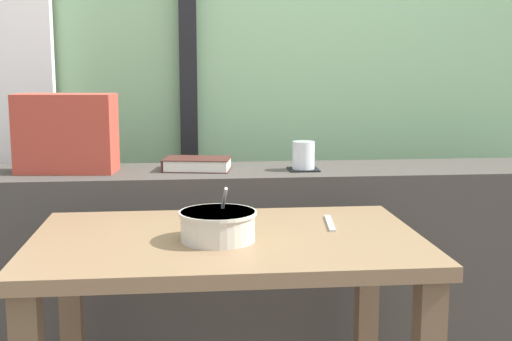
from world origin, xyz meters
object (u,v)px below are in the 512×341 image
fork_utensil (330,223)px  juice_glass (303,156)px  breakfast_table (227,287)px  coaster_square (303,169)px  closed_book (197,164)px  soup_bowl (218,226)px  throw_pillow (66,133)px

fork_utensil → juice_glass: bearing=95.5°
breakfast_table → coaster_square: (0.29, 0.59, 0.20)m
closed_book → breakfast_table: bearing=-84.2°
coaster_square → closed_book: (-0.36, 0.04, 0.02)m
soup_bowl → closed_book: bearing=93.5°
juice_glass → fork_utensil: 0.51m
fork_utensil → closed_book: bearing=129.8°
breakfast_table → soup_bowl: 0.18m
coaster_square → closed_book: size_ratio=0.41×
coaster_square → soup_bowl: soup_bowl is taller
closed_book → soup_bowl: size_ratio=1.28×
juice_glass → fork_utensil: bearing=-91.4°
coaster_square → throw_pillow: (-0.79, 0.04, 0.13)m
coaster_square → juice_glass: 0.05m
breakfast_table → closed_book: (-0.06, 0.63, 0.22)m
coaster_square → breakfast_table: bearing=-116.5°
throw_pillow → soup_bowl: 0.84m
juice_glass → throw_pillow: 0.79m
juice_glass → throw_pillow: (-0.79, 0.04, 0.08)m
breakfast_table → soup_bowl: (-0.02, -0.04, 0.17)m
breakfast_table → juice_glass: bearing=63.5°
breakfast_table → closed_book: 0.67m
closed_book → juice_glass: bearing=-6.2°
closed_book → soup_bowl: 0.68m
juice_glass → throw_pillow: bearing=177.3°
breakfast_table → coaster_square: 0.69m
soup_bowl → breakfast_table: bearing=61.2°
throw_pillow → fork_utensil: throw_pillow is taller
breakfast_table → fork_utensil: (0.28, 0.10, 0.14)m
juice_glass → soup_bowl: bearing=-116.6°
closed_book → soup_bowl: (0.04, -0.67, -0.05)m
throw_pillow → soup_bowl: throw_pillow is taller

